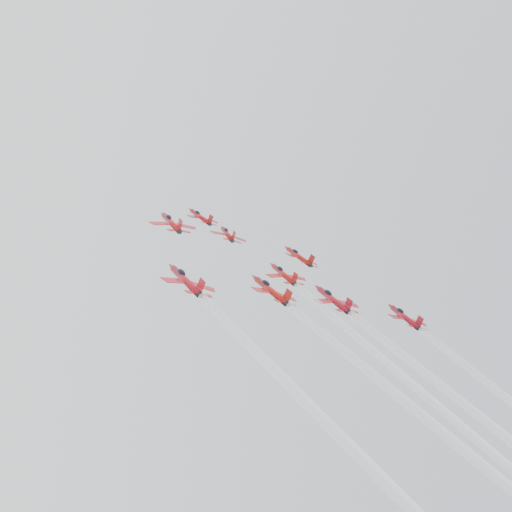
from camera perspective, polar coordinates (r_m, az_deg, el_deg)
jet_lead at (r=167.84m, az=-4.47°, el=3.16°), size 8.54×10.37×8.31m
jet_row2_left at (r=152.51m, az=-6.81°, el=2.70°), size 10.43×12.66×10.15m
jet_row2_center at (r=159.52m, az=-2.34°, el=1.79°), size 8.75×10.62×8.51m
jet_row2_right at (r=163.00m, az=3.43°, el=-0.01°), size 9.35×11.34×9.09m
jet_center at (r=110.03m, az=12.45°, el=-9.95°), size 8.88×76.43×61.21m
jet_rear_farleft at (r=78.48m, az=6.65°, el=-15.77°), size 10.04×86.45×69.23m
jet_rear_left at (r=93.18m, az=14.45°, el=-14.44°), size 9.87×85.00×68.07m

